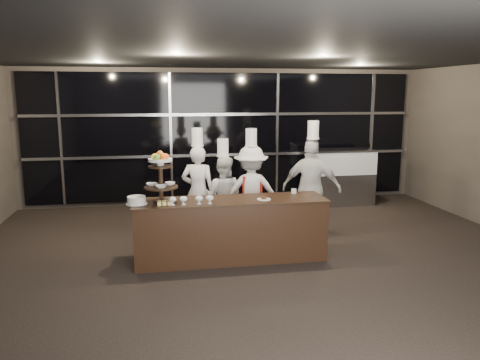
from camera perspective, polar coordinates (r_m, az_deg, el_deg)
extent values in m
plane|color=black|center=(6.14, 5.20, -13.12)|extent=(10.00, 10.00, 0.00)
plane|color=black|center=(5.65, 5.72, 15.98)|extent=(10.00, 10.00, 0.00)
plane|color=#473F38|center=(10.57, -1.90, 5.33)|extent=(9.00, 0.00, 9.00)
cube|color=black|center=(10.51, -1.86, 5.30)|extent=(8.60, 0.04, 2.80)
cube|color=#A5A5AA|center=(10.51, -1.80, 3.10)|extent=(8.60, 0.06, 0.06)
cube|color=#A5A5AA|center=(10.43, -1.83, 8.01)|extent=(8.60, 0.06, 0.06)
cube|color=#A5A5AA|center=(10.55, -21.05, 4.62)|extent=(0.05, 0.05, 2.80)
cube|color=#A5A5AA|center=(10.37, -8.43, 5.12)|extent=(0.05, 0.05, 2.80)
cube|color=#A5A5AA|center=(10.72, 4.55, 5.37)|extent=(0.05, 0.05, 2.80)
cube|color=#A5A5AA|center=(11.52, 15.73, 5.37)|extent=(0.05, 0.05, 2.80)
cube|color=black|center=(7.00, -1.18, -6.14)|extent=(2.80, 0.70, 0.90)
cube|color=black|center=(6.89, -1.19, -2.51)|extent=(2.84, 0.74, 0.03)
cylinder|color=black|center=(6.80, -9.55, -2.57)|extent=(0.24, 0.24, 0.03)
cylinder|color=black|center=(6.73, -9.64, 0.21)|extent=(0.06, 0.06, 0.70)
cylinder|color=black|center=(6.76, -9.61, -0.87)|extent=(0.48, 0.48, 0.02)
cylinder|color=black|center=(6.70, -9.68, 1.64)|extent=(0.34, 0.34, 0.02)
cylinder|color=white|center=(6.70, -9.70, 2.00)|extent=(0.10, 0.10, 0.06)
cylinder|color=white|center=(6.69, -9.71, 2.42)|extent=(0.34, 0.34, 0.04)
sphere|color=#F65C14|center=(6.69, -9.03, 2.84)|extent=(0.09, 0.09, 0.09)
sphere|color=#7AA329|center=(6.75, -9.39, 2.91)|extent=(0.09, 0.09, 0.09)
sphere|color=orange|center=(6.75, -10.07, 2.89)|extent=(0.09, 0.09, 0.09)
sphere|color=yellow|center=(6.68, -10.41, 2.80)|extent=(0.09, 0.09, 0.09)
sphere|color=#7AA62A|center=(6.62, -10.06, 2.73)|extent=(0.09, 0.09, 0.09)
sphere|color=#FE5C15|center=(6.62, -9.37, 2.75)|extent=(0.09, 0.09, 0.09)
sphere|color=orange|center=(6.68, -9.73, 3.17)|extent=(0.09, 0.09, 0.09)
imported|color=white|center=(6.81, -10.71, -0.54)|extent=(0.16, 0.16, 0.04)
imported|color=white|center=(6.81, -8.53, -0.45)|extent=(0.15, 0.15, 0.05)
imported|color=white|center=(6.63, -9.60, -0.80)|extent=(0.16, 0.16, 0.04)
cylinder|color=silver|center=(6.59, -8.23, -3.03)|extent=(0.07, 0.07, 0.01)
cylinder|color=silver|center=(6.58, -8.23, -2.77)|extent=(0.02, 0.02, 0.05)
ellipsoid|color=silver|center=(6.57, -8.24, -2.36)|extent=(0.11, 0.11, 0.08)
ellipsoid|color=#25C55D|center=(6.57, -8.25, -2.32)|extent=(0.08, 0.08, 0.05)
cylinder|color=silver|center=(6.60, -6.90, -2.98)|extent=(0.07, 0.07, 0.01)
cylinder|color=silver|center=(6.59, -6.91, -2.72)|extent=(0.02, 0.02, 0.05)
ellipsoid|color=silver|center=(6.58, -6.92, -2.31)|extent=(0.11, 0.11, 0.08)
ellipsoid|color=red|center=(6.58, -6.92, -2.27)|extent=(0.08, 0.08, 0.05)
cylinder|color=silver|center=(6.61, -5.01, -2.91)|extent=(0.07, 0.07, 0.01)
cylinder|color=silver|center=(6.60, -5.02, -2.65)|extent=(0.02, 0.02, 0.05)
ellipsoid|color=silver|center=(6.59, -5.03, -2.25)|extent=(0.11, 0.11, 0.08)
ellipsoid|color=#FCE3B3|center=(6.59, -5.03, -2.20)|extent=(0.08, 0.08, 0.05)
cylinder|color=silver|center=(6.63, -3.71, -2.86)|extent=(0.07, 0.07, 0.01)
cylinder|color=silver|center=(6.62, -3.71, -2.60)|extent=(0.02, 0.02, 0.05)
ellipsoid|color=silver|center=(6.61, -3.71, -2.20)|extent=(0.11, 0.11, 0.08)
ellipsoid|color=#522C15|center=(6.61, -3.72, -2.16)|extent=(0.08, 0.08, 0.05)
cylinder|color=white|center=(6.76, -12.49, -2.84)|extent=(0.30, 0.30, 0.01)
cylinder|color=white|center=(6.75, -12.51, -2.38)|extent=(0.26, 0.26, 0.10)
cube|color=#F9DD79|center=(6.60, -9.80, -2.86)|extent=(0.06, 0.06, 0.05)
cube|color=#F9DD79|center=(6.60, -9.20, -2.84)|extent=(0.06, 0.06, 0.05)
cube|color=#F9DD79|center=(6.60, -8.59, -2.82)|extent=(0.06, 0.06, 0.05)
cube|color=#F9DD79|center=(6.67, -9.81, -2.72)|extent=(0.06, 0.06, 0.05)
cube|color=#F9DD79|center=(6.67, -9.21, -2.70)|extent=(0.06, 0.06, 0.05)
cube|color=#F9DD79|center=(6.67, -8.61, -2.68)|extent=(0.06, 0.06, 0.05)
cylinder|color=white|center=(6.88, 2.92, -2.36)|extent=(0.20, 0.20, 0.01)
cylinder|color=#4C2814|center=(6.87, 2.93, -2.15)|extent=(0.08, 0.08, 0.04)
cylinder|color=white|center=(7.35, 6.58, -1.35)|extent=(0.08, 0.08, 0.07)
cube|color=#A5A5AA|center=(10.73, 12.09, -1.03)|extent=(1.43, 0.61, 0.70)
cube|color=silver|center=(10.63, 12.21, 2.14)|extent=(1.43, 0.61, 0.50)
cube|color=#FFC67F|center=(10.63, 12.21, 2.14)|extent=(1.33, 0.51, 0.40)
cube|color=#A5A5AA|center=(10.59, 12.27, 3.58)|extent=(1.45, 0.63, 0.04)
imported|color=silver|center=(8.06, -5.13, -1.42)|extent=(0.67, 0.54, 1.59)
cylinder|color=white|center=(7.92, -5.24, 5.27)|extent=(0.19, 0.19, 0.30)
cylinder|color=white|center=(7.94, -5.22, 4.23)|extent=(0.21, 0.21, 0.03)
imported|color=white|center=(8.11, -2.06, -1.99)|extent=(0.83, 0.74, 1.40)
cylinder|color=white|center=(7.97, -2.10, 3.99)|extent=(0.19, 0.19, 0.30)
cylinder|color=white|center=(7.99, -2.10, 2.95)|extent=(0.21, 0.21, 0.03)
imported|color=silver|center=(8.07, 1.35, -1.42)|extent=(1.06, 0.66, 1.58)
cylinder|color=white|center=(7.92, 1.37, 5.23)|extent=(0.19, 0.19, 0.30)
cylinder|color=white|center=(7.94, 1.37, 4.19)|extent=(0.21, 0.21, 0.03)
cube|color=#B61C0E|center=(7.95, 1.52, -1.60)|extent=(0.34, 0.03, 0.59)
imported|color=silver|center=(8.07, 8.71, -1.05)|extent=(1.08, 0.83, 1.71)
cylinder|color=white|center=(7.93, 8.92, 6.09)|extent=(0.19, 0.19, 0.30)
cylinder|color=white|center=(7.95, 8.89, 5.04)|extent=(0.21, 0.21, 0.03)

